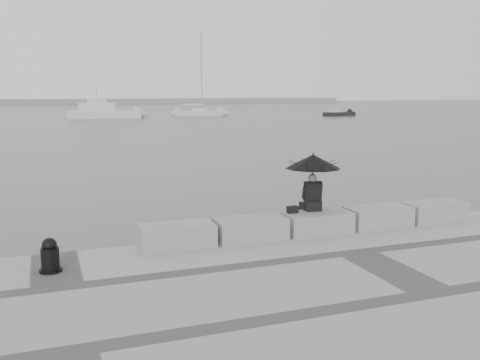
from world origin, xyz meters
name	(u,v)px	position (x,y,z in m)	size (l,w,h in m)	color
ground	(308,248)	(0.00, 0.00, 0.00)	(360.00, 360.00, 0.00)	#484B4D
stone_block_far_left	(177,236)	(-3.40, -0.45, 0.75)	(1.60, 0.80, 0.50)	gray
stone_block_left	(250,229)	(-1.70, -0.45, 0.75)	(1.60, 0.80, 0.50)	gray
stone_block_centre	(317,223)	(0.00, -0.45, 0.75)	(1.60, 0.80, 0.50)	gray
stone_block_right	(378,217)	(1.70, -0.45, 0.75)	(1.60, 0.80, 0.50)	gray
stone_block_far_right	(434,212)	(3.40, -0.45, 0.75)	(1.60, 0.80, 0.50)	gray
seated_person	(313,168)	(-0.01, -0.21, 2.04)	(1.32, 1.32, 1.39)	black
bag	(292,210)	(-0.58, -0.30, 1.08)	(0.25, 0.14, 0.16)	black
mooring_bollard	(50,258)	(-5.99, -1.21, 0.78)	(0.41, 0.41, 0.66)	black
distant_landmass	(33,102)	(-8.14, 154.51, 0.90)	(180.00, 8.00, 2.80)	gray
sailboat_right	(199,112)	(17.32, 70.18, 0.54)	(7.26, 3.98, 12.90)	silver
motor_cruiser	(105,112)	(2.53, 67.29, 0.89)	(10.53, 4.51, 4.50)	silver
small_motorboat	(339,114)	(37.78, 62.16, 0.32)	(5.60, 2.58, 1.10)	black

